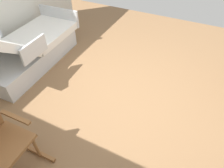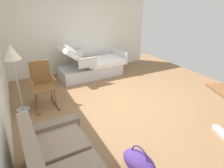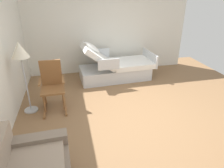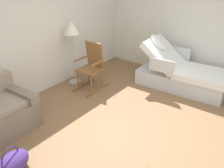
% 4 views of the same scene
% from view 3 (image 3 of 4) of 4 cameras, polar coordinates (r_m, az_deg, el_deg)
% --- Properties ---
extents(ground_plane, '(6.68, 6.68, 0.00)m').
position_cam_3_polar(ground_plane, '(4.19, 6.36, -9.12)').
color(ground_plane, olive).
extents(side_wall, '(0.10, 4.89, 2.70)m').
position_cam_3_polar(side_wall, '(6.18, -1.34, 15.88)').
color(side_wall, silver).
rests_on(side_wall, ground).
extents(hospital_bed, '(1.08, 2.11, 1.16)m').
position_cam_3_polar(hospital_bed, '(5.76, 0.89, 4.52)').
color(hospital_bed, silver).
rests_on(hospital_bed, ground).
extents(rocking_chair, '(0.78, 0.52, 1.05)m').
position_cam_3_polar(rocking_chair, '(4.44, -16.43, -0.54)').
color(rocking_chair, brown).
rests_on(rocking_chair, ground).
extents(floor_lamp, '(0.34, 0.34, 1.48)m').
position_cam_3_polar(floor_lamp, '(4.21, -24.45, 7.43)').
color(floor_lamp, '#B2B5BA').
rests_on(floor_lamp, ground).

